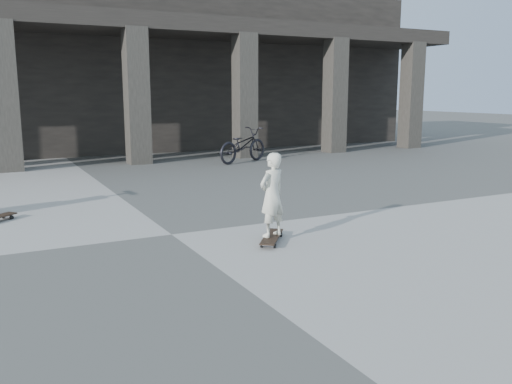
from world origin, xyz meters
name	(u,v)px	position (x,y,z in m)	size (l,w,h in m)	color
ground	(172,235)	(0.00, 0.00, 0.00)	(90.00, 90.00, 0.00)	#4C4C4A
colonnade	(50,67)	(0.00, 13.77, 3.03)	(28.00, 8.82, 6.00)	black
longboard	(272,237)	(1.16, -1.05, 0.07)	(0.71, 0.83, 0.09)	black
child	(272,195)	(1.16, -1.05, 0.69)	(0.44, 0.29, 1.20)	beige
bicycle	(243,145)	(4.70, 7.30, 0.53)	(0.70, 2.02, 1.06)	black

